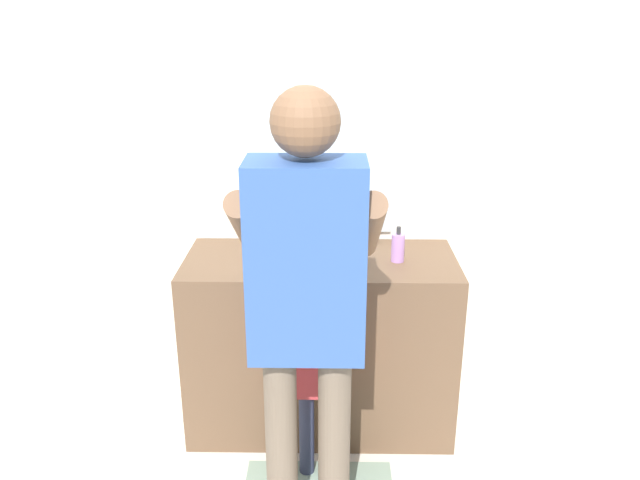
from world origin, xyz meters
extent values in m
plane|color=silver|center=(0.00, 0.00, 0.00)|extent=(14.00, 14.00, 0.00)
cube|color=silver|center=(0.00, 0.62, 1.35)|extent=(4.40, 0.08, 2.70)
cube|color=silver|center=(0.00, 0.57, 1.33)|extent=(0.69, 0.02, 0.82)
cube|color=brown|center=(0.00, 0.30, 0.44)|extent=(1.26, 0.54, 0.87)
cylinder|color=white|center=(0.00, 0.28, 0.93)|extent=(0.38, 0.38, 0.11)
cylinder|color=silver|center=(0.00, 0.28, 0.94)|extent=(0.31, 0.31, 0.09)
cylinder|color=#B7BABF|center=(0.00, 0.52, 0.96)|extent=(0.03, 0.03, 0.18)
cylinder|color=#B7BABF|center=(0.00, 0.46, 1.04)|extent=(0.02, 0.12, 0.02)
cylinder|color=#B7BABF|center=(-0.07, 0.52, 0.90)|extent=(0.04, 0.04, 0.05)
cylinder|color=#B7BABF|center=(0.07, 0.52, 0.90)|extent=(0.04, 0.04, 0.05)
cylinder|color=silver|center=(-0.32, 0.29, 0.92)|extent=(0.07, 0.07, 0.09)
cylinder|color=orange|center=(-0.32, 0.27, 0.97)|extent=(0.03, 0.01, 0.17)
cube|color=white|center=(-0.32, 0.27, 1.07)|extent=(0.01, 0.02, 0.02)
cylinder|color=#B27FC6|center=(0.35, 0.28, 0.94)|extent=(0.06, 0.06, 0.13)
cylinder|color=#2D2D2D|center=(0.35, 0.28, 1.02)|extent=(0.02, 0.02, 0.04)
cylinder|color=#2D334C|center=(-0.05, -0.11, 0.22)|extent=(0.07, 0.07, 0.43)
cylinder|color=#2D334C|center=(0.05, -0.11, 0.22)|extent=(0.07, 0.07, 0.43)
cube|color=#B7383D|center=(0.00, -0.11, 0.62)|extent=(0.22, 0.12, 0.38)
sphere|color=brown|center=(0.00, -0.11, 0.88)|extent=(0.12, 0.12, 0.12)
cylinder|color=brown|center=(-0.12, -0.01, 0.65)|extent=(0.05, 0.26, 0.21)
cylinder|color=brown|center=(0.12, -0.01, 0.65)|extent=(0.05, 0.26, 0.21)
cylinder|color=#6B5B4C|center=(-0.14, -0.41, 0.40)|extent=(0.12, 0.12, 0.80)
cylinder|color=#6B5B4C|center=(0.06, -0.41, 0.40)|extent=(0.12, 0.12, 0.80)
cube|color=#33569E|center=(-0.04, -0.41, 1.15)|extent=(0.40, 0.23, 0.70)
sphere|color=brown|center=(-0.04, -0.41, 1.62)|extent=(0.23, 0.23, 0.23)
cylinder|color=brown|center=(-0.26, -0.23, 1.21)|extent=(0.10, 0.48, 0.38)
cylinder|color=brown|center=(0.18, -0.23, 1.21)|extent=(0.10, 0.48, 0.38)
cylinder|color=yellow|center=(0.18, -0.04, 1.03)|extent=(0.01, 0.14, 0.03)
cube|color=white|center=(0.18, 0.03, 1.04)|extent=(0.01, 0.02, 0.02)
camera|label=1|loc=(0.04, -2.37, 1.94)|focal=35.02mm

